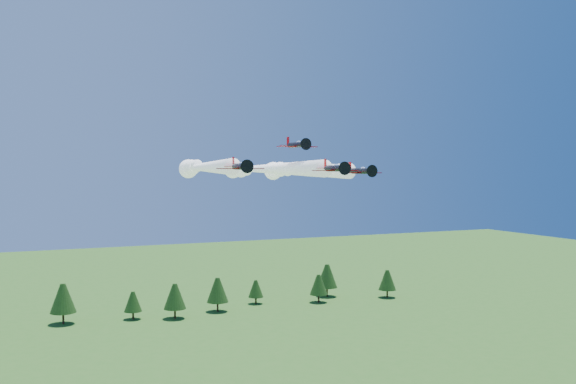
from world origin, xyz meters
name	(u,v)px	position (x,y,z in m)	size (l,w,h in m)	color
plane_lead	(263,169)	(3.13, 24.98, 45.72)	(9.06, 58.78, 3.70)	black
plane_left	(202,167)	(-8.67, 24.63, 45.99)	(7.46, 42.13, 3.70)	black
plane_right	(298,171)	(9.98, 24.10, 45.34)	(6.73, 41.50, 3.70)	black
plane_slot	(297,145)	(1.42, 6.31, 49.47)	(6.63, 7.26, 2.35)	black
treeline	(158,294)	(2.69, 111.95, 6.77)	(170.92, 18.45, 11.94)	#382314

